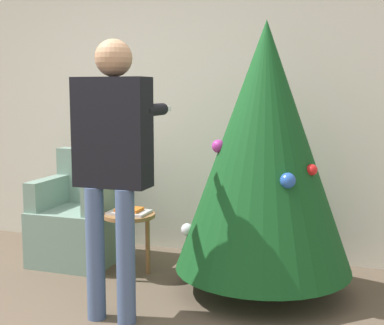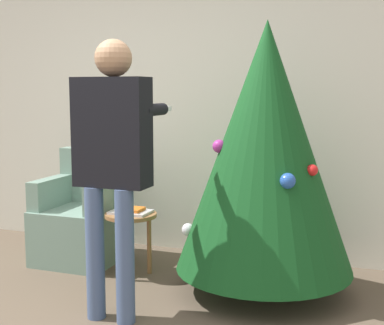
% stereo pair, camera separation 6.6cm
% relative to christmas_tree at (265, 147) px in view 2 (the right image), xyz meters
% --- Properties ---
extents(wall_back, '(8.00, 0.06, 2.70)m').
position_rel_christmas_tree_xyz_m(wall_back, '(-1.04, 0.82, 0.28)').
color(wall_back, beige).
rests_on(wall_back, ground_plane).
extents(christmas_tree, '(1.28, 1.28, 1.96)m').
position_rel_christmas_tree_xyz_m(christmas_tree, '(0.00, 0.00, 0.00)').
color(christmas_tree, brown).
rests_on(christmas_tree, ground_plane).
extents(armchair, '(0.65, 0.67, 0.95)m').
position_rel_christmas_tree_xyz_m(armchair, '(-1.64, 0.21, -0.71)').
color(armchair, gray).
rests_on(armchair, ground_plane).
extents(person_standing, '(0.48, 0.57, 1.79)m').
position_rel_christmas_tree_xyz_m(person_standing, '(-0.81, -0.77, 0.02)').
color(person_standing, '#475B84').
rests_on(person_standing, ground_plane).
extents(side_stool, '(0.41, 0.41, 0.50)m').
position_rel_christmas_tree_xyz_m(side_stool, '(-1.07, -0.00, -0.65)').
color(side_stool, olive).
rests_on(side_stool, ground_plane).
extents(laptop, '(0.31, 0.22, 0.02)m').
position_rel_christmas_tree_xyz_m(laptop, '(-1.07, -0.00, -0.55)').
color(laptop, silver).
rests_on(laptop, side_stool).
extents(book, '(0.19, 0.16, 0.02)m').
position_rel_christmas_tree_xyz_m(book, '(-1.07, -0.00, -0.53)').
color(book, orange).
rests_on(book, laptop).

